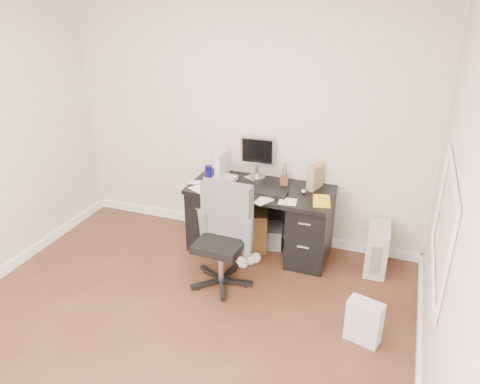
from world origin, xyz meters
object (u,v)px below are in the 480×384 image
Objects in this scene: keyboard at (263,192)px; office_chair at (220,239)px; wicker_basket at (248,226)px; lcd_monitor at (257,157)px; desk at (260,217)px; pc_tower at (377,248)px.

office_chair reaches higher than keyboard.
wicker_basket is at bearing 138.56° from keyboard.
lcd_monitor is 1.10m from office_chair.
keyboard is at bearing -60.83° from desk.
keyboard is 0.48× the size of office_chair.
wicker_basket is (-0.16, 0.08, -0.18)m from desk.
office_chair is at bearing -111.44° from keyboard.
pc_tower is (1.40, 0.80, -0.27)m from office_chair.
lcd_monitor reaches higher than keyboard.
lcd_monitor reaches higher than pc_tower.
desk is 3.12× the size of keyboard.
pc_tower is at bearing -0.57° from wicker_basket.
office_chair is at bearing -89.67° from wicker_basket.
wicker_basket is at bearing 177.20° from pc_tower.
lcd_monitor is 1.07× the size of wicker_basket.
keyboard is at bearing -40.58° from wicker_basket.
keyboard is (0.19, -0.38, -0.22)m from lcd_monitor.
wicker_basket is at bearing 92.81° from office_chair.
keyboard is 1.08× the size of wicker_basket.
office_chair is (-0.23, -0.61, -0.26)m from keyboard.
desk is at bearing 118.31° from keyboard.
lcd_monitor reaches higher than wicker_basket.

